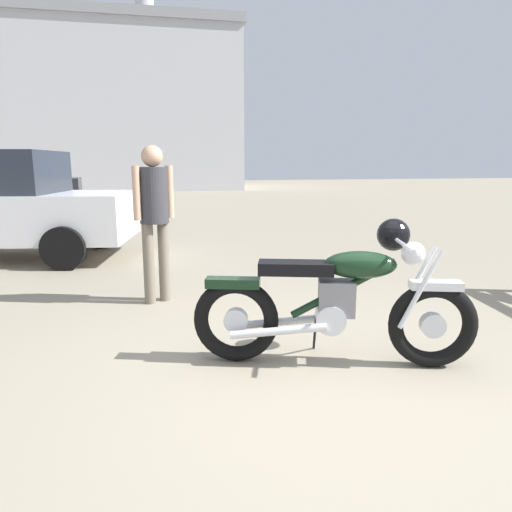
# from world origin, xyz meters

# --- Properties ---
(ground_plane) EXTENTS (80.00, 80.00, 0.00)m
(ground_plane) POSITION_xyz_m (0.00, 0.00, 0.00)
(ground_plane) COLOR gray
(vintage_motorcycle) EXTENTS (2.01, 0.83, 1.07)m
(vintage_motorcycle) POSITION_xyz_m (0.22, 0.30, 0.49)
(vintage_motorcycle) COLOR black
(vintage_motorcycle) RESTS_ON ground_plane
(bystander) EXTENTS (0.42, 0.30, 1.66)m
(bystander) POSITION_xyz_m (-1.04, 2.24, 1.02)
(bystander) COLOR #706656
(bystander) RESTS_ON ground_plane
(dark_sedan_left) EXTENTS (3.97, 1.97, 1.78)m
(dark_sedan_left) POSITION_xyz_m (-4.97, 12.60, 0.92)
(dark_sedan_left) COLOR black
(dark_sedan_left) RESTS_ON ground_plane
(industrial_building) EXTENTS (21.26, 11.14, 19.98)m
(industrial_building) POSITION_xyz_m (-5.42, 28.44, 4.73)
(industrial_building) COLOR #B2B2B7
(industrial_building) RESTS_ON ground_plane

